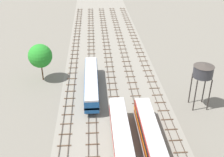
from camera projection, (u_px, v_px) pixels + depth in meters
The scene contains 12 objects.
ground_plane at pixel (110, 71), 72.34m from camera, with size 480.00×480.00×0.00m, color slate.
ballast_bed at pixel (110, 71), 72.34m from camera, with size 23.19×176.00×0.01m, color gray.
track_far_left at pixel (73, 70), 72.56m from camera, with size 2.40×126.00×0.29m.
track_left at pixel (91, 70), 72.86m from camera, with size 2.40×126.00×0.29m.
track_centre_left at pixel (110, 69), 73.16m from camera, with size 2.40×126.00×0.29m.
track_centre at pixel (128, 68), 73.46m from camera, with size 2.40×126.00×0.29m.
track_centre_right at pixel (146, 68), 73.75m from camera, with size 2.40×126.00×0.29m.
passenger_coach_centre_left_nearest at pixel (122, 142), 44.55m from camera, with size 2.96×22.00×3.80m.
diesel_railcar_centre_near at pixel (152, 139), 45.25m from camera, with size 2.96×20.50×3.80m.
diesel_railcar_left_mid at pixel (91, 82), 61.98m from camera, with size 2.96×20.50×3.80m.
water_tower at pixel (203, 71), 54.40m from camera, with size 4.03×4.03×9.65m.
lineside_tree_1 at pixel (40, 56), 65.37m from camera, with size 5.58×5.58×9.07m.
Camera 1 is at (-4.09, -8.47, 32.62)m, focal length 45.13 mm.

